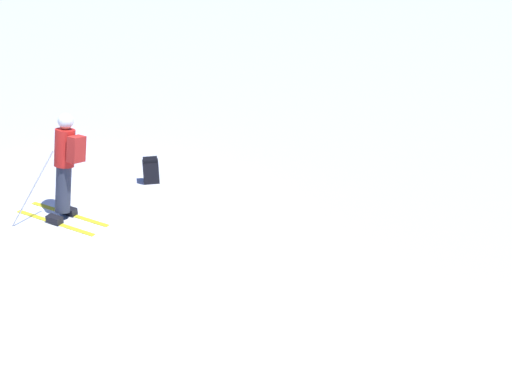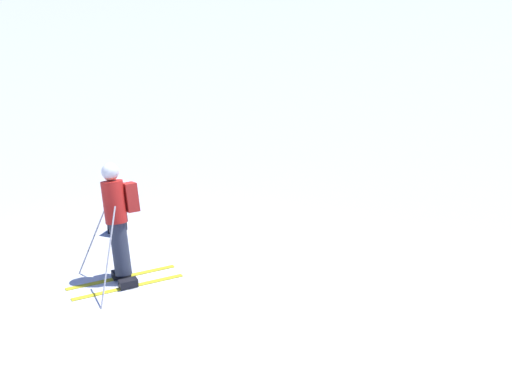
% 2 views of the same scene
% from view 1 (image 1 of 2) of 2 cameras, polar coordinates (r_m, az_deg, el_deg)
% --- Properties ---
extents(ground_plane, '(300.00, 300.00, 0.00)m').
position_cam_1_polar(ground_plane, '(12.77, -15.72, -2.50)').
color(ground_plane, white).
extents(skier, '(1.27, 1.80, 1.86)m').
position_cam_1_polar(skier, '(12.59, -15.01, 2.45)').
color(skier, yellow).
rests_on(skier, ground).
extents(spare_backpack, '(0.34, 0.37, 0.50)m').
position_cam_1_polar(spare_backpack, '(13.80, -8.41, 1.71)').
color(spare_backpack, black).
rests_on(spare_backpack, ground).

